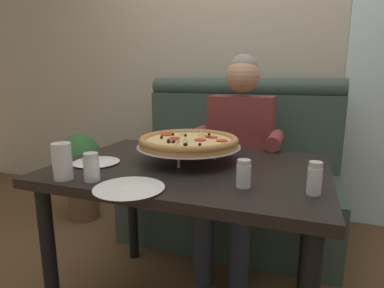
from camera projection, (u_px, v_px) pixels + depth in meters
back_wall_with_window at (251, 44)px, 2.60m from camera, size 6.00×0.12×2.80m
booth_bench at (232, 181)px, 2.28m from camera, size 1.45×0.78×1.13m
dining_table at (191, 186)px, 1.42m from camera, size 1.17×0.82×0.75m
diner_main at (238, 147)px, 1.94m from camera, size 0.54×0.64×1.27m
pizza at (189, 142)px, 1.46m from camera, size 0.48×0.48×0.12m
shaker_pepper_flakes at (314, 181)px, 1.04m from camera, size 0.05×0.05×0.11m
shaker_parmesan at (92, 169)px, 1.18m from camera, size 0.06×0.06×0.11m
shaker_oregano at (244, 176)px, 1.11m from camera, size 0.05×0.05×0.10m
plate_near_left at (96, 161)px, 1.43m from camera, size 0.21×0.21×0.02m
plate_near_right at (129, 186)px, 1.10m from camera, size 0.25×0.25×0.02m
drinking_glass at (63, 164)px, 1.19m from camera, size 0.07×0.07×0.14m
potted_plant at (82, 172)px, 2.52m from camera, size 0.36×0.36×0.70m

